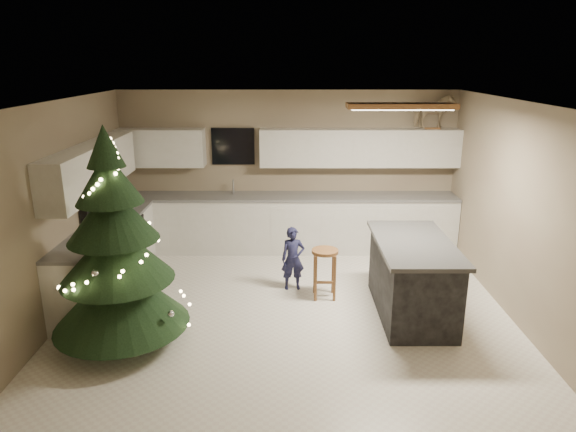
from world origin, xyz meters
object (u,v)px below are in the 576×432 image
object	(u,v)px
island	(412,277)
bar_stool	(325,262)
toddler	(293,259)
rocking_horse	(434,111)
christmas_tree	(116,259)

from	to	relation	value
island	bar_stool	bearing A→B (deg)	156.45
island	bar_stool	distance (m)	1.14
toddler	rocking_horse	size ratio (longest dim) A/B	1.33
island	bar_stool	size ratio (longest dim) A/B	2.53
toddler	rocking_horse	distance (m)	3.33
bar_stool	rocking_horse	xyz separation A→B (m)	(1.81, 1.93, 1.77)
christmas_tree	bar_stool	bearing A→B (deg)	26.16
christmas_tree	toddler	xyz separation A→B (m)	(1.92, 1.41, -0.56)
christmas_tree	rocking_horse	xyz separation A→B (m)	(4.15, 3.07, 1.28)
christmas_tree	rocking_horse	distance (m)	5.32
christmas_tree	toddler	size ratio (longest dim) A/B	2.75
island	bar_stool	xyz separation A→B (m)	(-1.05, 0.46, 0.03)
toddler	christmas_tree	bearing A→B (deg)	-150.69
island	toddler	xyz separation A→B (m)	(-1.47, 0.72, -0.04)
christmas_tree	island	bearing A→B (deg)	11.54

